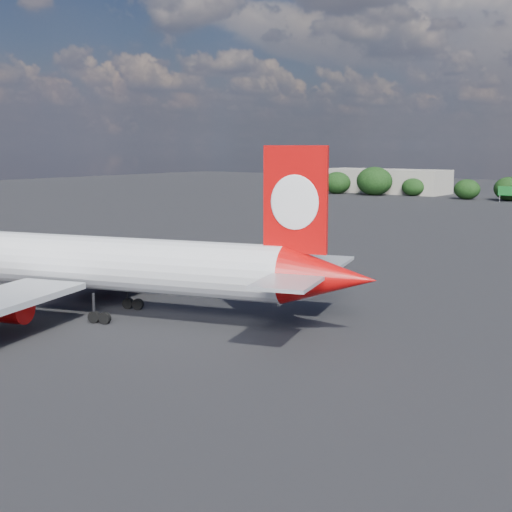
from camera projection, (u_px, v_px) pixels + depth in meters
The scene contains 4 objects.
ground at pixel (370, 260), 101.40m from camera, with size 500.00×500.00×0.00m, color black.
qantas_airliner at pixel (108, 265), 67.48m from camera, with size 48.48×46.51×16.12m.
terminal_building at pixel (386, 181), 243.49m from camera, with size 42.00×16.00×8.00m.
highway_sign at pixel (509, 191), 202.95m from camera, with size 6.00×0.30×4.50m.
Camera 1 is at (47.57, -29.57, 16.14)m, focal length 50.00 mm.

